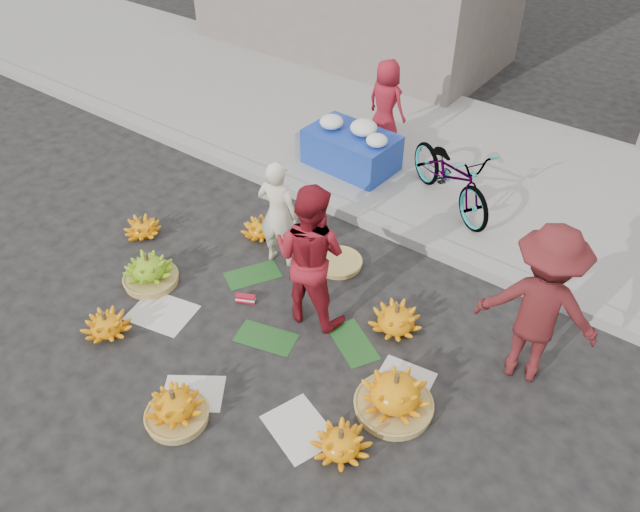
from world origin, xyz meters
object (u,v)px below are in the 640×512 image
Objects in this scene: vendor_cream at (278,214)px; bicycle at (451,174)px; flower_table at (352,147)px; banana_bunch_4 at (395,394)px; banana_bunch_0 at (149,270)px.

vendor_cream reaches higher than bicycle.
flower_table is (-0.44, 2.22, -0.27)m from vendor_cream.
banana_bunch_4 is at bearing 142.58° from vendor_cream.
vendor_cream reaches higher than banana_bunch_4.
flower_table reaches higher than banana_bunch_0.
banana_bunch_0 is 4.05m from bicycle.
banana_bunch_4 is 2.60m from vendor_cream.
vendor_cream is at bearing 51.82° from banana_bunch_0.
banana_bunch_0 is 3.28m from banana_bunch_4.
vendor_cream is at bearing -176.97° from bicycle.
flower_table is at bearing -90.50° from vendor_cream.
bicycle is (1.61, -0.05, 0.16)m from flower_table.
banana_bunch_4 is 3.49m from bicycle.
banana_bunch_4 is 0.62× the size of vendor_cream.
banana_bunch_4 is at bearing -129.50° from bicycle.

